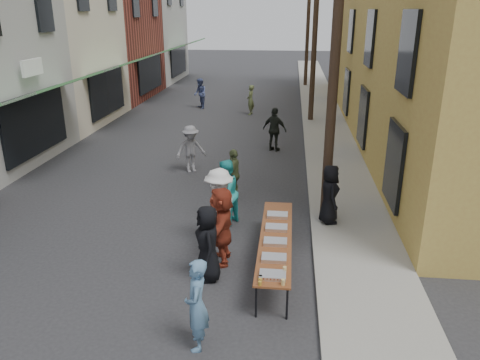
% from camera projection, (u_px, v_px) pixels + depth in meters
% --- Properties ---
extents(ground, '(120.00, 120.00, 0.00)m').
position_uv_depth(ground, '(144.00, 261.00, 10.82)').
color(ground, '#28282B').
rests_on(ground, ground).
extents(sidewalk, '(2.20, 60.00, 0.10)m').
position_uv_depth(sidewalk, '(324.00, 121.00, 24.31)').
color(sidewalk, gray).
rests_on(sidewalk, ground).
extents(storefront_row, '(8.00, 37.00, 9.00)m').
position_uv_depth(storefront_row, '(38.00, 37.00, 24.39)').
color(storefront_row, maroon).
rests_on(storefront_row, ground).
extents(building_ochre, '(10.00, 28.00, 10.00)m').
position_uv_depth(building_ochre, '(469.00, 21.00, 21.06)').
color(building_ochre, '#AE893E').
rests_on(building_ochre, ground).
extents(utility_pole_near, '(0.26, 0.26, 9.00)m').
position_uv_depth(utility_pole_near, '(335.00, 52.00, 11.65)').
color(utility_pole_near, '#2D2116').
rests_on(utility_pole_near, ground).
extents(utility_pole_mid, '(0.26, 0.26, 9.00)m').
position_uv_depth(utility_pole_mid, '(315.00, 31.00, 22.85)').
color(utility_pole_mid, '#2D2116').
rests_on(utility_pole_mid, ground).
extents(utility_pole_far, '(0.26, 0.26, 9.00)m').
position_uv_depth(utility_pole_far, '(308.00, 24.00, 34.06)').
color(utility_pole_far, '#2D2116').
rests_on(utility_pole_far, ground).
extents(serving_table, '(0.70, 4.00, 0.75)m').
position_uv_depth(serving_table, '(276.00, 239.00, 10.35)').
color(serving_table, brown).
rests_on(serving_table, ground).
extents(catering_tray_sausage, '(0.50, 0.33, 0.08)m').
position_uv_depth(catering_tray_sausage, '(273.00, 275.00, 8.78)').
color(catering_tray_sausage, maroon).
rests_on(catering_tray_sausage, serving_table).
extents(catering_tray_foil_b, '(0.50, 0.33, 0.08)m').
position_uv_depth(catering_tray_foil_b, '(274.00, 258.00, 9.39)').
color(catering_tray_foil_b, '#B2B2B7').
rests_on(catering_tray_foil_b, serving_table).
extents(catering_tray_buns, '(0.50, 0.33, 0.08)m').
position_uv_depth(catering_tray_buns, '(275.00, 242.00, 10.04)').
color(catering_tray_buns, tan).
rests_on(catering_tray_buns, serving_table).
extents(catering_tray_foil_d, '(0.50, 0.33, 0.08)m').
position_uv_depth(catering_tray_foil_d, '(276.00, 228.00, 10.70)').
color(catering_tray_foil_d, '#B2B2B7').
rests_on(catering_tray_foil_d, serving_table).
extents(catering_tray_buns_end, '(0.50, 0.33, 0.08)m').
position_uv_depth(catering_tray_buns_end, '(277.00, 215.00, 11.35)').
color(catering_tray_buns_end, tan).
rests_on(catering_tray_buns_end, serving_table).
extents(condiment_jar_a, '(0.07, 0.07, 0.08)m').
position_uv_depth(condiment_jar_a, '(260.00, 283.00, 8.53)').
color(condiment_jar_a, '#A57F26').
rests_on(condiment_jar_a, serving_table).
extents(condiment_jar_b, '(0.07, 0.07, 0.08)m').
position_uv_depth(condiment_jar_b, '(260.00, 280.00, 8.62)').
color(condiment_jar_b, '#A57F26').
rests_on(condiment_jar_b, serving_table).
extents(condiment_jar_c, '(0.07, 0.07, 0.08)m').
position_uv_depth(condiment_jar_c, '(261.00, 277.00, 8.71)').
color(condiment_jar_c, '#A57F26').
rests_on(condiment_jar_c, serving_table).
extents(cup_stack, '(0.08, 0.08, 0.12)m').
position_uv_depth(cup_stack, '(283.00, 282.00, 8.52)').
color(cup_stack, tan).
rests_on(cup_stack, serving_table).
extents(guest_front_a, '(0.78, 0.96, 1.69)m').
position_uv_depth(guest_front_a, '(208.00, 243.00, 9.86)').
color(guest_front_a, black).
rests_on(guest_front_a, ground).
extents(guest_front_b, '(0.47, 0.65, 1.67)m').
position_uv_depth(guest_front_b, '(197.00, 305.00, 7.82)').
color(guest_front_b, '#547DA2').
rests_on(guest_front_b, ground).
extents(guest_front_c, '(0.99, 1.09, 1.82)m').
position_uv_depth(guest_front_c, '(225.00, 193.00, 12.40)').
color(guest_front_c, '#2AAFAE').
rests_on(guest_front_c, ground).
extents(guest_front_d, '(1.11, 1.43, 1.95)m').
position_uv_depth(guest_front_d, '(219.00, 207.00, 11.36)').
color(guest_front_d, silver).
rests_on(guest_front_d, ground).
extents(guest_front_e, '(0.48, 0.95, 1.57)m').
position_uv_depth(guest_front_e, '(234.00, 174.00, 14.22)').
color(guest_front_e, '#5C693D').
rests_on(guest_front_e, ground).
extents(guest_queue_back, '(0.56, 1.71, 1.83)m').
position_uv_depth(guest_queue_back, '(222.00, 226.00, 10.52)').
color(guest_queue_back, maroon).
rests_on(guest_queue_back, ground).
extents(server, '(0.64, 0.86, 1.60)m').
position_uv_depth(server, '(330.00, 194.00, 12.35)').
color(server, black).
rests_on(server, sidewalk).
extents(passerby_left, '(1.26, 1.09, 1.69)m').
position_uv_depth(passerby_left, '(191.00, 149.00, 16.54)').
color(passerby_left, slate).
rests_on(passerby_left, ground).
extents(passerby_mid, '(1.13, 0.83, 1.79)m').
position_uv_depth(passerby_mid, '(275.00, 130.00, 19.02)').
color(passerby_mid, black).
rests_on(passerby_mid, ground).
extents(passerby_right, '(0.45, 0.63, 1.62)m').
position_uv_depth(passerby_right, '(251.00, 100.00, 25.73)').
color(passerby_right, '#5B683C').
rests_on(passerby_right, ground).
extents(passerby_far, '(0.96, 1.05, 1.74)m').
position_uv_depth(passerby_far, '(200.00, 94.00, 27.31)').
color(passerby_far, '#445185').
rests_on(passerby_far, ground).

